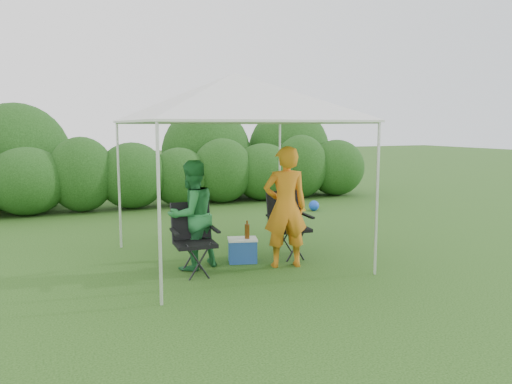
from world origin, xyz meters
name	(u,v)px	position (x,y,z in m)	size (l,w,h in m)	color
ground	(248,268)	(0.00, 0.00, 0.00)	(70.00, 70.00, 0.00)	#305C1D
hedge	(162,174)	(0.15, 6.00, 0.83)	(12.32, 1.53, 1.80)	#225019
canopy	(234,98)	(0.00, 0.50, 2.46)	(3.10, 3.10, 2.83)	silver
chair_right	(287,220)	(0.85, 0.39, 0.58)	(0.68, 0.62, 1.02)	black
chair_left	(193,234)	(-0.79, 0.08, 0.56)	(0.64, 0.59, 0.99)	black
man	(285,207)	(0.53, -0.14, 0.88)	(0.64, 0.42, 1.77)	orange
woman	(192,215)	(-0.74, 0.31, 0.79)	(0.76, 0.59, 1.57)	#287D3D
cooler	(242,250)	(0.05, 0.33, 0.19)	(0.51, 0.43, 0.37)	#234FA3
bottle	(247,230)	(0.11, 0.29, 0.50)	(0.07, 0.07, 0.28)	#592D0C
lawn_toy	(303,204)	(3.14, 4.04, 0.15)	(0.62, 0.52, 0.31)	gold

